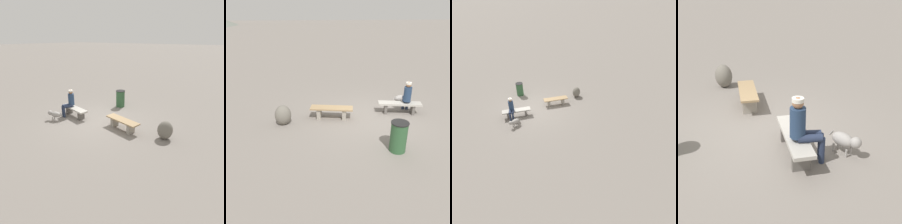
# 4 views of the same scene
# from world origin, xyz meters

# --- Properties ---
(ground) EXTENTS (210.00, 210.00, 0.06)m
(ground) POSITION_xyz_m (0.00, 0.00, -0.03)
(ground) COLOR gray
(bench_left) EXTENTS (1.65, 0.78, 0.46)m
(bench_left) POSITION_xyz_m (-1.47, 0.16, 0.31)
(bench_left) COLOR gray
(bench_left) RESTS_ON ground
(bench_right) EXTENTS (1.72, 0.75, 0.46)m
(bench_right) POSITION_xyz_m (1.24, 0.27, 0.34)
(bench_right) COLOR #605B56
(bench_right) RESTS_ON ground
(seated_person) EXTENTS (0.45, 0.65, 1.30)m
(seated_person) POSITION_xyz_m (1.53, 0.32, 0.73)
(seated_person) COLOR navy
(seated_person) RESTS_ON ground
(dog) EXTENTS (0.73, 0.41, 0.47)m
(dog) POSITION_xyz_m (1.66, 1.17, 0.31)
(dog) COLOR gray
(dog) RESTS_ON ground
(trash_bin) EXTENTS (0.51, 0.51, 0.92)m
(trash_bin) POSITION_xyz_m (0.19, -2.26, 0.46)
(trash_bin) COLOR #2D5633
(trash_bin) RESTS_ON ground
(boulder) EXTENTS (0.74, 0.70, 0.73)m
(boulder) POSITION_xyz_m (-3.25, -0.09, 0.36)
(boulder) COLOR #6B665B
(boulder) RESTS_ON ground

